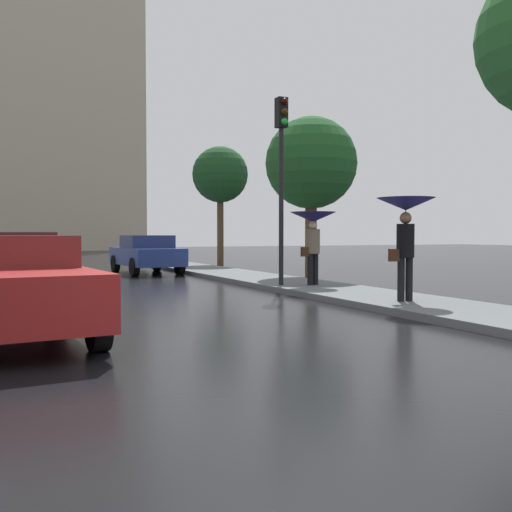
# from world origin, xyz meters

# --- Properties ---
(ground) EXTENTS (120.00, 120.00, 0.00)m
(ground) POSITION_xyz_m (0.00, 0.00, 0.00)
(ground) COLOR black
(car_maroon_near_kerb) EXTENTS (1.87, 3.86, 1.48)m
(car_maroon_near_kerb) POSITION_xyz_m (-1.69, 11.32, 0.77)
(car_maroon_near_kerb) COLOR maroon
(car_maroon_near_kerb) RESTS_ON ground
(car_red_mid_road) EXTENTS (1.97, 4.53, 1.42)m
(car_red_mid_road) POSITION_xyz_m (-2.07, 4.50, 0.74)
(car_red_mid_road) COLOR maroon
(car_red_mid_road) RESTS_ON ground
(car_blue_far_ahead) EXTENTS (1.99, 4.08, 1.40)m
(car_blue_far_ahead) POSITION_xyz_m (2.87, 16.87, 0.73)
(car_blue_far_ahead) COLOR navy
(car_blue_far_ahead) RESTS_ON ground
(pedestrian_with_umbrella_near) EXTENTS (1.12, 1.12, 2.00)m
(pedestrian_with_umbrella_near) POSITION_xyz_m (4.90, 4.82, 1.76)
(pedestrian_with_umbrella_near) COLOR black
(pedestrian_with_umbrella_near) RESTS_ON sidewalk_strip
(pedestrian_with_umbrella_far) EXTENTS (1.18, 1.18, 1.86)m
(pedestrian_with_umbrella_far) POSITION_xyz_m (5.11, 8.70, 1.67)
(pedestrian_with_umbrella_far) COLOR black
(pedestrian_with_umbrella_far) RESTS_ON sidewalk_strip
(traffic_light) EXTENTS (0.26, 0.39, 4.73)m
(traffic_light) POSITION_xyz_m (4.36, 8.99, 3.39)
(traffic_light) COLOR black
(traffic_light) RESTS_ON sidewalk_strip
(street_tree_mid) EXTENTS (2.46, 2.46, 5.29)m
(street_tree_mid) POSITION_xyz_m (6.95, 19.91, 4.02)
(street_tree_mid) COLOR #4C3823
(street_tree_mid) RESTS_ON ground
(street_tree_far) EXTENTS (2.90, 2.90, 5.14)m
(street_tree_far) POSITION_xyz_m (6.90, 11.88, 3.65)
(street_tree_far) COLOR #4C3823
(street_tree_far) RESTS_ON ground
(distant_tower) EXTENTS (14.38, 8.17, 35.24)m
(distant_tower) POSITION_xyz_m (3.73, 51.28, 15.62)
(distant_tower) COLOR #B2A88E
(distant_tower) RESTS_ON ground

